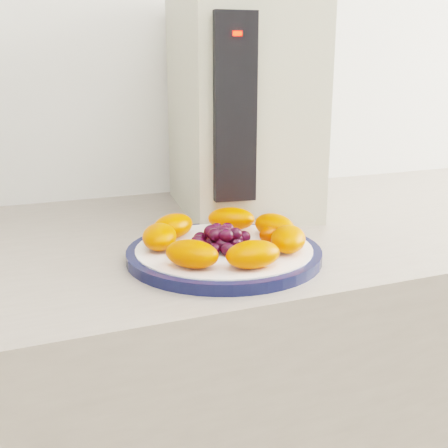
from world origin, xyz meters
name	(u,v)px	position (x,y,z in m)	size (l,w,h in m)	color
plate_rim	(224,254)	(0.07, 1.06, 0.91)	(0.27, 0.27, 0.01)	#0E1439
plate_face	(224,253)	(0.07, 1.06, 0.91)	(0.24, 0.24, 0.02)	white
appliance_body	(240,106)	(0.21, 1.32, 1.09)	(0.21, 0.30, 0.38)	#B2AE97
appliance_panel	(235,109)	(0.14, 1.17, 1.09)	(0.06, 0.02, 0.28)	black
appliance_led	(237,33)	(0.13, 1.16, 1.20)	(0.01, 0.01, 0.01)	#FF0C05
fruit_plate	(226,236)	(0.08, 1.06, 0.93)	(0.23, 0.22, 0.03)	#FF3E00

